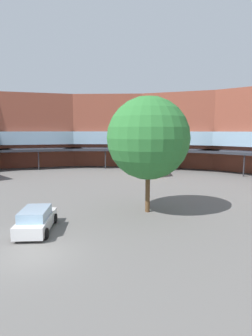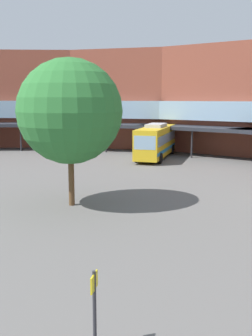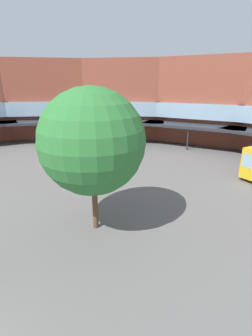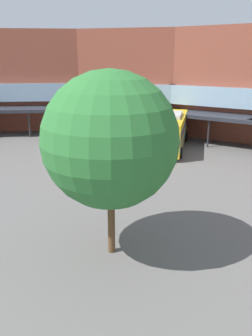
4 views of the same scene
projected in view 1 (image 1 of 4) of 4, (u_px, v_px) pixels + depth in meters
ground_plane at (33, 255)px, 14.51m from camera, size 128.98×128.98×0.00m
station_building at (199, 132)px, 38.13m from camera, size 83.82×36.97×12.84m
bus_0 at (148, 160)px, 43.34m from camera, size 7.52×10.81×3.83m
parked_car at (36, 220)px, 17.87m from camera, size 3.99×4.64×1.53m
plaza_tree at (148, 138)px, 21.46m from camera, size 6.41×6.41×9.05m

